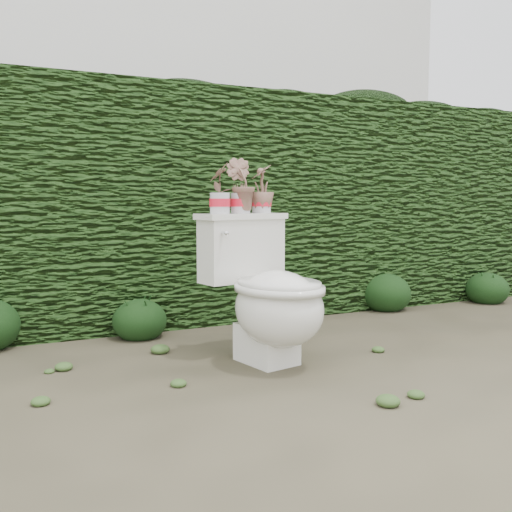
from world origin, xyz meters
name	(u,v)px	position (x,y,z in m)	size (l,w,h in m)	color
ground	(299,370)	(0.00, 0.00, 0.00)	(60.00, 60.00, 0.00)	brown
hedge	(193,207)	(0.00, 1.60, 0.80)	(8.00, 1.00, 1.60)	#2E541C
house_wall	(132,121)	(0.60, 6.00, 2.00)	(8.00, 3.50, 4.00)	silver
toilet	(269,296)	(-0.08, 0.17, 0.36)	(0.58, 0.76, 0.78)	silver
potted_plant_left	(220,190)	(-0.27, 0.38, 0.90)	(0.13, 0.09, 0.25)	#2A6F22
potted_plant_center	(240,187)	(-0.14, 0.40, 0.92)	(0.16, 0.13, 0.29)	#2A6F22
potted_plant_right	(261,190)	(0.00, 0.43, 0.90)	(0.14, 0.14, 0.25)	#2A6F22
liriope_clump_2	(139,316)	(-0.55, 1.02, 0.13)	(0.33, 0.33, 0.27)	#193813
liriope_clump_3	(286,297)	(0.51, 1.08, 0.16)	(0.41, 0.41, 0.32)	#193813
liriope_clump_4	(386,290)	(1.40, 1.10, 0.16)	(0.39, 0.39, 0.31)	#193813
liriope_clump_5	(487,286)	(2.36, 0.98, 0.14)	(0.35, 0.35, 0.28)	#193813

